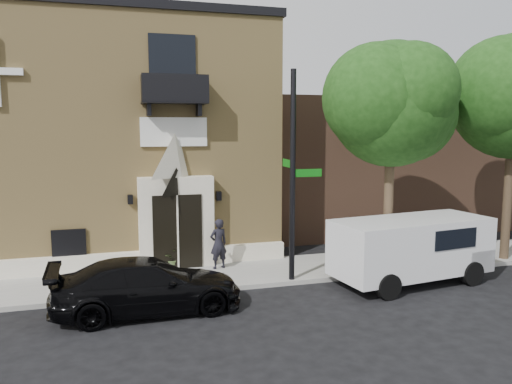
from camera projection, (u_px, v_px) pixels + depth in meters
ground at (221, 292)px, 15.41m from camera, size 120.00×120.00×0.00m
sidewalk at (240, 274)px, 17.11m from camera, size 42.00×3.00×0.15m
church at (114, 137)px, 21.57m from camera, size 12.20×11.01×9.30m
neighbour_building at (404, 162)px, 26.86m from camera, size 18.00×8.00×6.40m
street_tree_left at (394, 103)px, 16.63m from camera, size 4.97×4.38×7.77m
black_sedan at (147, 286)px, 13.67m from camera, size 5.21×2.25×1.49m
cargo_van at (416, 247)px, 16.24m from camera, size 5.46×2.77×2.13m
street_sign at (293, 176)px, 15.82m from camera, size 1.07×1.07×6.70m
fire_hydrant at (407, 258)px, 17.53m from camera, size 0.42×0.34×0.74m
dumpster at (430, 247)px, 18.24m from camera, size 1.88×1.35×1.11m
planter at (172, 258)px, 17.49m from camera, size 0.75×0.69×0.69m
pedestrian_near at (218, 244)px, 17.37m from camera, size 0.73×0.57×1.76m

